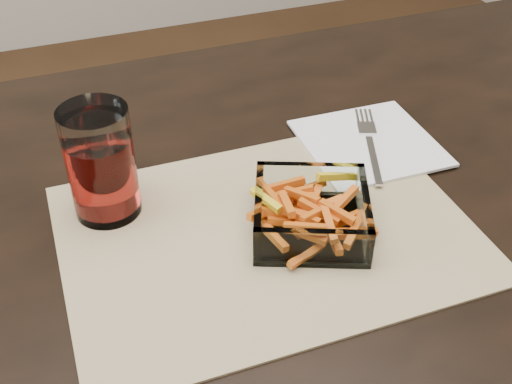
# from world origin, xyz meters

# --- Properties ---
(dining_table) EXTENTS (1.60, 0.90, 0.75)m
(dining_table) POSITION_xyz_m (0.00, 0.00, 0.66)
(dining_table) COLOR black
(dining_table) RESTS_ON ground
(placemat) EXTENTS (0.45, 0.34, 0.00)m
(placemat) POSITION_xyz_m (0.03, -0.02, 0.75)
(placemat) COLOR tan
(placemat) RESTS_ON dining_table
(glass_bowl) EXTENTS (0.16, 0.16, 0.05)m
(glass_bowl) POSITION_xyz_m (0.08, -0.04, 0.77)
(glass_bowl) COLOR white
(glass_bowl) RESTS_ON placemat
(tumbler) EXTENTS (0.08, 0.08, 0.13)m
(tumbler) POSITION_xyz_m (-0.13, 0.08, 0.81)
(tumbler) COLOR white
(tumbler) RESTS_ON placemat
(napkin) EXTENTS (0.17, 0.17, 0.00)m
(napkin) POSITION_xyz_m (0.22, 0.09, 0.76)
(napkin) COLOR white
(napkin) RESTS_ON placemat
(fork) EXTENTS (0.08, 0.17, 0.00)m
(fork) POSITION_xyz_m (0.22, 0.09, 0.76)
(fork) COLOR silver
(fork) RESTS_ON napkin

